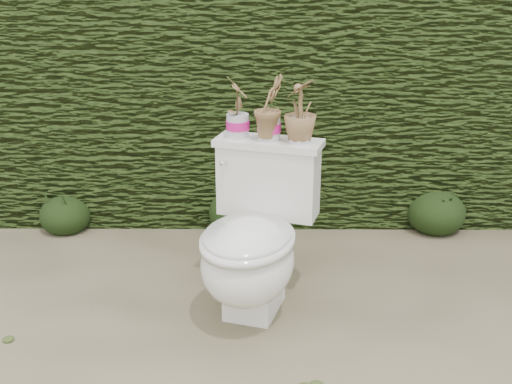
{
  "coord_description": "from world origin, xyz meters",
  "views": [
    {
      "loc": [
        0.07,
        -2.48,
        1.6
      ],
      "look_at": [
        0.06,
        0.29,
        0.55
      ],
      "focal_mm": 45.0,
      "sensor_mm": 36.0,
      "label": 1
    }
  ],
  "objects_px": {
    "toilet": "(253,243)",
    "potted_plant_right": "(300,113)",
    "potted_plant_center": "(269,109)",
    "potted_plant_left": "(237,109)"
  },
  "relations": [
    {
      "from": "potted_plant_left",
      "to": "potted_plant_right",
      "type": "height_order",
      "value": "potted_plant_right"
    },
    {
      "from": "potted_plant_left",
      "to": "potted_plant_center",
      "type": "distance_m",
      "value": 0.15
    },
    {
      "from": "toilet",
      "to": "potted_plant_left",
      "type": "bearing_deg",
      "value": 122.34
    },
    {
      "from": "toilet",
      "to": "potted_plant_center",
      "type": "relative_size",
      "value": 2.73
    },
    {
      "from": "potted_plant_left",
      "to": "potted_plant_right",
      "type": "xyz_separation_m",
      "value": [
        0.29,
        -0.09,
        0.0
      ]
    },
    {
      "from": "toilet",
      "to": "potted_plant_right",
      "type": "xyz_separation_m",
      "value": [
        0.21,
        0.19,
        0.56
      ]
    },
    {
      "from": "toilet",
      "to": "potted_plant_right",
      "type": "distance_m",
      "value": 0.63
    },
    {
      "from": "toilet",
      "to": "potted_plant_left",
      "type": "relative_size",
      "value": 2.89
    },
    {
      "from": "potted_plant_center",
      "to": "potted_plant_left",
      "type": "bearing_deg",
      "value": 99.19
    },
    {
      "from": "toilet",
      "to": "potted_plant_right",
      "type": "bearing_deg",
      "value": 58.33
    }
  ]
}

